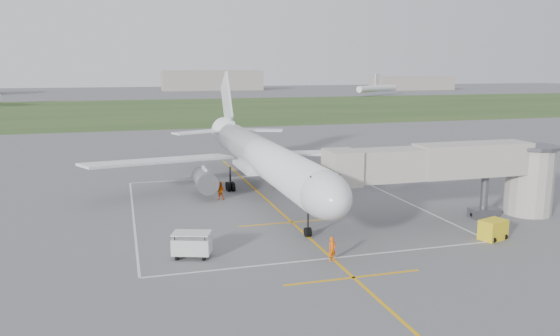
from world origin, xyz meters
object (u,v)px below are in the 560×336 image
object	(u,v)px
airliner	(263,157)
ramp_worker_wing	(220,190)
baggage_cart	(192,245)
jet_bridge	(465,170)
ramp_worker_nose	(332,249)
gpu_unit	(493,230)

from	to	relation	value
airliner	ramp_worker_wing	distance (m)	5.88
baggage_cart	jet_bridge	bearing A→B (deg)	26.49
baggage_cart	ramp_worker_wing	bearing A→B (deg)	92.28
ramp_worker_nose	gpu_unit	bearing A→B (deg)	-13.60
airliner	baggage_cart	xyz separation A→B (m)	(-10.04, -17.65, -3.39)
ramp_worker_nose	jet_bridge	bearing A→B (deg)	6.11
gpu_unit	ramp_worker_wing	bearing A→B (deg)	116.23
jet_bridge	ramp_worker_nose	bearing A→B (deg)	-156.08
airliner	ramp_worker_nose	world-z (taller)	airliner
jet_bridge	ramp_worker_nose	size ratio (longest dim) A/B	12.74
gpu_unit	baggage_cart	xyz separation A→B (m)	(-24.58, 2.58, 0.18)
jet_bridge	baggage_cart	size ratio (longest dim) A/B	7.31
airliner	gpu_unit	distance (m)	25.17
gpu_unit	ramp_worker_wing	xyz separation A→B (m)	(-19.32, 20.13, 0.16)
baggage_cart	ramp_worker_wing	size ratio (longest dim) A/B	1.63
airliner	gpu_unit	size ratio (longest dim) A/B	18.36
jet_bridge	ramp_worker_nose	world-z (taller)	jet_bridge
ramp_worker_nose	ramp_worker_wing	distance (m)	21.70
baggage_cart	ramp_worker_nose	bearing A→B (deg)	-1.49
gpu_unit	ramp_worker_nose	world-z (taller)	ramp_worker_nose
gpu_unit	baggage_cart	world-z (taller)	baggage_cart
jet_bridge	ramp_worker_wing	distance (m)	25.19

